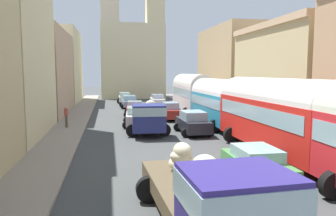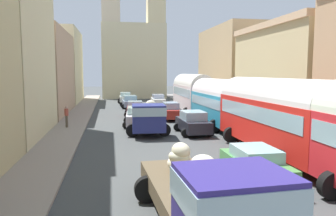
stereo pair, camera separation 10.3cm
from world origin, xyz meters
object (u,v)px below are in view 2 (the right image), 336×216
parked_bus_2 (219,101)px  car_0 (137,116)px  car_5 (193,123)px  parked_bus_1 (273,112)px  cargo_truck_0 (209,197)px  cargo_truck_1 (147,117)px  car_2 (130,102)px  car_3 (125,98)px  car_4 (255,165)px  pedestrian_1 (67,115)px  car_6 (170,111)px  parked_bus_3 (192,92)px  car_1 (135,109)px  car_7 (158,100)px

parked_bus_2 → car_0: (-6.48, 1.52, -1.33)m
car_5 → parked_bus_1: bearing=-66.6°
cargo_truck_0 → cargo_truck_1: cargo_truck_0 is taller
car_2 → cargo_truck_0: bearing=-89.8°
parked_bus_2 → car_3: parked_bus_2 is taller
cargo_truck_1 → car_4: size_ratio=1.91×
pedestrian_1 → cargo_truck_1: bearing=-24.7°
parked_bus_2 → car_0: size_ratio=1.88×
parked_bus_2 → cargo_truck_0: (-6.14, -17.42, -0.91)m
car_2 → car_6: 11.37m
parked_bus_1 → parked_bus_3: (-0.00, 18.00, 0.07)m
car_0 → car_2: car_0 is taller
parked_bus_2 → pedestrian_1: (-12.05, 1.12, -1.07)m
pedestrian_1 → cargo_truck_0: bearing=-72.3°
car_5 → car_3: bearing=98.5°
parked_bus_2 → car_4: parked_bus_2 is taller
parked_bus_3 → cargo_truck_0: size_ratio=1.36×
cargo_truck_0 → car_1: (-0.06, 25.06, -0.46)m
parked_bus_2 → parked_bus_1: bearing=-90.0°
parked_bus_3 → car_0: parked_bus_3 is taller
car_1 → car_4: bearing=-81.3°
car_2 → car_1: bearing=-89.5°
car_0 → pedestrian_1: 5.59m
parked_bus_3 → car_7: (-2.57, 7.69, -1.56)m
car_3 → car_6: car_6 is taller
parked_bus_3 → car_7: bearing=108.5°
car_2 → pedestrian_1: size_ratio=2.30×
cargo_truck_0 → car_6: cargo_truck_0 is taller
cargo_truck_0 → car_6: size_ratio=1.91×
car_3 → car_7: 7.01m
car_7 → pedestrian_1: size_ratio=2.35×
cargo_truck_1 → car_2: size_ratio=1.74×
parked_bus_1 → parked_bus_2: (0.00, 9.00, -0.16)m
cargo_truck_0 → car_5: size_ratio=1.79×
cargo_truck_0 → car_0: bearing=91.0°
parked_bus_3 → car_4: 22.62m
cargo_truck_1 → car_3: bearing=91.2°
cargo_truck_0 → car_1: 25.06m
parked_bus_3 → car_5: size_ratio=2.44×
parked_bus_3 → car_3: parked_bus_3 is taller
car_4 → car_2: bearing=96.5°
car_1 → cargo_truck_0: bearing=-89.9°
car_2 → car_7: bearing=15.8°
parked_bus_3 → car_5: parked_bus_3 is taller
parked_bus_3 → car_5: bearing=-103.6°
parked_bus_2 → car_0: 6.79m
car_0 → car_5: size_ratio=1.06×
car_0 → car_5: (3.70, -4.07, 0.01)m
cargo_truck_1 → car_5: bearing=-15.5°
car_0 → parked_bus_2: bearing=-13.2°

